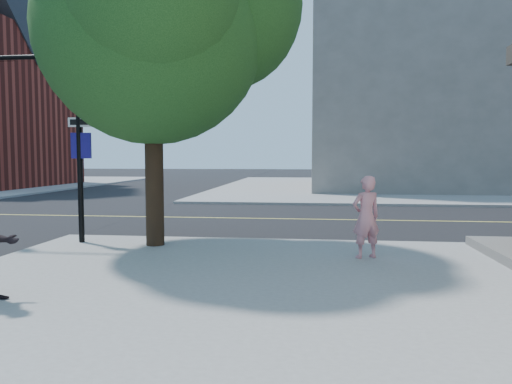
# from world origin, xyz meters

# --- Properties ---
(ground) EXTENTS (140.00, 140.00, 0.00)m
(ground) POSITION_xyz_m (0.00, 0.00, 0.00)
(ground) COLOR black
(ground) RESTS_ON ground
(road_ew) EXTENTS (140.00, 9.00, 0.01)m
(road_ew) POSITION_xyz_m (0.00, 4.50, 0.01)
(road_ew) COLOR black
(road_ew) RESTS_ON ground
(sidewalk_ne) EXTENTS (29.00, 25.00, 0.12)m
(sidewalk_ne) POSITION_xyz_m (13.50, 21.50, 0.06)
(sidewalk_ne) COLOR gray
(sidewalk_ne) RESTS_ON ground
(filler_ne) EXTENTS (18.00, 16.00, 14.00)m
(filler_ne) POSITION_xyz_m (14.00, 22.00, 7.12)
(filler_ne) COLOR slate
(filler_ne) RESTS_ON sidewalk_ne
(man_on_phone) EXTENTS (0.68, 0.57, 1.58)m
(man_on_phone) POSITION_xyz_m (6.03, -1.95, 0.91)
(man_on_phone) COLOR #D7848D
(man_on_phone) RESTS_ON sidewalk_se
(street_tree) EXTENTS (6.03, 5.48, 8.00)m
(street_tree) POSITION_xyz_m (1.72, -1.10, 5.29)
(street_tree) COLOR black
(street_tree) RESTS_ON sidewalk_se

